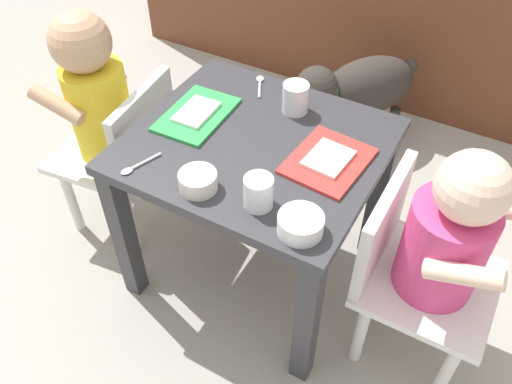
{
  "coord_description": "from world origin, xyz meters",
  "views": [
    {
      "loc": [
        0.45,
        -0.8,
        1.21
      ],
      "look_at": [
        0.0,
        0.0,
        0.3
      ],
      "focal_mm": 37.14,
      "sensor_mm": 36.0,
      "label": 1
    }
  ],
  "objects_px": {
    "food_tray_left": "(197,114)",
    "cereal_bowl_right_side": "(198,181)",
    "seated_child_right": "(440,243)",
    "food_tray_right": "(328,160)",
    "dog": "(358,88)",
    "water_cup_left": "(258,194)",
    "spoon_by_right_tray": "(260,84)",
    "seated_child_left": "(103,107)",
    "spoon_by_left_tray": "(137,166)",
    "water_cup_right": "(295,99)",
    "dining_table": "(256,170)",
    "veggie_bowl_far": "(301,224)"
  },
  "relations": [
    {
      "from": "seated_child_right",
      "to": "spoon_by_right_tray",
      "type": "bearing_deg",
      "value": 157.37
    },
    {
      "from": "food_tray_left",
      "to": "seated_child_left",
      "type": "bearing_deg",
      "value": -172.45
    },
    {
      "from": "food_tray_left",
      "to": "cereal_bowl_right_side",
      "type": "distance_m",
      "value": 0.25
    },
    {
      "from": "food_tray_right",
      "to": "food_tray_left",
      "type": "bearing_deg",
      "value": 180.0
    },
    {
      "from": "dog",
      "to": "food_tray_right",
      "type": "bearing_deg",
      "value": -76.89
    },
    {
      "from": "spoon_by_left_tray",
      "to": "cereal_bowl_right_side",
      "type": "bearing_deg",
      "value": 4.16
    },
    {
      "from": "seated_child_right",
      "to": "spoon_by_right_tray",
      "type": "relative_size",
      "value": 6.62
    },
    {
      "from": "seated_child_right",
      "to": "spoon_by_left_tray",
      "type": "xyz_separation_m",
      "value": [
        -0.62,
        -0.17,
        0.07
      ]
    },
    {
      "from": "food_tray_right",
      "to": "veggie_bowl_far",
      "type": "bearing_deg",
      "value": -80.82
    },
    {
      "from": "food_tray_right",
      "to": "cereal_bowl_right_side",
      "type": "distance_m",
      "value": 0.28
    },
    {
      "from": "seated_child_right",
      "to": "water_cup_left",
      "type": "bearing_deg",
      "value": -156.86
    },
    {
      "from": "water_cup_left",
      "to": "dining_table",
      "type": "bearing_deg",
      "value": 120.73
    },
    {
      "from": "water_cup_left",
      "to": "spoon_by_right_tray",
      "type": "xyz_separation_m",
      "value": [
        -0.2,
        0.37,
        -0.03
      ]
    },
    {
      "from": "water_cup_right",
      "to": "cereal_bowl_right_side",
      "type": "height_order",
      "value": "water_cup_right"
    },
    {
      "from": "dog",
      "to": "food_tray_left",
      "type": "height_order",
      "value": "food_tray_left"
    },
    {
      "from": "water_cup_right",
      "to": "spoon_by_left_tray",
      "type": "distance_m",
      "value": 0.4
    },
    {
      "from": "dog",
      "to": "veggie_bowl_far",
      "type": "relative_size",
      "value": 4.79
    },
    {
      "from": "food_tray_left",
      "to": "spoon_by_left_tray",
      "type": "relative_size",
      "value": 2.11
    },
    {
      "from": "seated_child_right",
      "to": "water_cup_right",
      "type": "relative_size",
      "value": 8.59
    },
    {
      "from": "food_tray_left",
      "to": "cereal_bowl_right_side",
      "type": "xyz_separation_m",
      "value": [
        0.14,
        -0.2,
        0.01
      ]
    },
    {
      "from": "dining_table",
      "to": "seated_child_right",
      "type": "distance_m",
      "value": 0.44
    },
    {
      "from": "food_tray_right",
      "to": "spoon_by_right_tray",
      "type": "bearing_deg",
      "value": 145.33
    },
    {
      "from": "dining_table",
      "to": "spoon_by_left_tray",
      "type": "height_order",
      "value": "spoon_by_left_tray"
    },
    {
      "from": "water_cup_right",
      "to": "cereal_bowl_right_side",
      "type": "relative_size",
      "value": 0.91
    },
    {
      "from": "dog",
      "to": "water_cup_right",
      "type": "relative_size",
      "value": 5.82
    },
    {
      "from": "food_tray_right",
      "to": "seated_child_right",
      "type": "bearing_deg",
      "value": -8.03
    },
    {
      "from": "water_cup_left",
      "to": "seated_child_left",
      "type": "bearing_deg",
      "value": 164.77
    },
    {
      "from": "food_tray_right",
      "to": "spoon_by_left_tray",
      "type": "distance_m",
      "value": 0.41
    },
    {
      "from": "dog",
      "to": "water_cup_left",
      "type": "relative_size",
      "value": 6.12
    },
    {
      "from": "seated_child_right",
      "to": "water_cup_left",
      "type": "distance_m",
      "value": 0.38
    },
    {
      "from": "dining_table",
      "to": "dog",
      "type": "relative_size",
      "value": 1.32
    },
    {
      "from": "dining_table",
      "to": "veggie_bowl_far",
      "type": "relative_size",
      "value": 6.34
    },
    {
      "from": "seated_child_right",
      "to": "dog",
      "type": "bearing_deg",
      "value": 121.74
    },
    {
      "from": "seated_child_right",
      "to": "food_tray_right",
      "type": "xyz_separation_m",
      "value": [
        -0.27,
        0.04,
        0.08
      ]
    },
    {
      "from": "seated_child_left",
      "to": "spoon_by_right_tray",
      "type": "xyz_separation_m",
      "value": [
        0.34,
        0.22,
        0.05
      ]
    },
    {
      "from": "spoon_by_right_tray",
      "to": "seated_child_left",
      "type": "bearing_deg",
      "value": -146.51
    },
    {
      "from": "veggie_bowl_far",
      "to": "dining_table",
      "type": "bearing_deg",
      "value": 136.67
    },
    {
      "from": "seated_child_left",
      "to": "dog",
      "type": "bearing_deg",
      "value": 55.73
    },
    {
      "from": "dining_table",
      "to": "water_cup_left",
      "type": "distance_m",
      "value": 0.23
    },
    {
      "from": "water_cup_left",
      "to": "water_cup_right",
      "type": "bearing_deg",
      "value": 103.63
    },
    {
      "from": "food_tray_right",
      "to": "dog",
      "type": "bearing_deg",
      "value": 103.11
    },
    {
      "from": "seated_child_right",
      "to": "food_tray_left",
      "type": "height_order",
      "value": "seated_child_right"
    },
    {
      "from": "cereal_bowl_right_side",
      "to": "spoon_by_right_tray",
      "type": "distance_m",
      "value": 0.4
    },
    {
      "from": "food_tray_left",
      "to": "cereal_bowl_right_side",
      "type": "relative_size",
      "value": 2.61
    },
    {
      "from": "dog",
      "to": "cereal_bowl_right_side",
      "type": "height_order",
      "value": "cereal_bowl_right_side"
    },
    {
      "from": "cereal_bowl_right_side",
      "to": "spoon_by_right_tray",
      "type": "relative_size",
      "value": 0.84
    },
    {
      "from": "spoon_by_right_tray",
      "to": "food_tray_left",
      "type": "bearing_deg",
      "value": -109.65
    },
    {
      "from": "seated_child_right",
      "to": "food_tray_left",
      "type": "bearing_deg",
      "value": 176.41
    },
    {
      "from": "food_tray_left",
      "to": "spoon_by_right_tray",
      "type": "relative_size",
      "value": 2.2
    },
    {
      "from": "veggie_bowl_far",
      "to": "cereal_bowl_right_side",
      "type": "bearing_deg",
      "value": 179.13
    }
  ]
}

